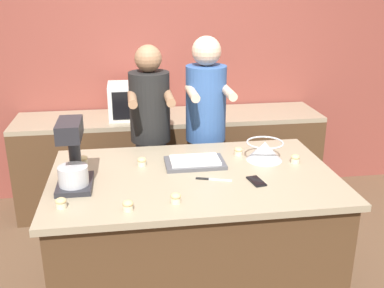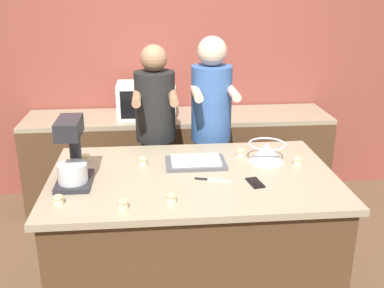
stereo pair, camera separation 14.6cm
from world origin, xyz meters
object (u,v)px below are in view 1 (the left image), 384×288
at_px(knife, 211,179).
at_px(cupcake_6, 142,162).
at_px(microwave_oven, 138,100).
at_px(cupcake_1, 295,159).
at_px(person_left, 151,143).
at_px(mixing_bowl, 265,150).
at_px(cupcake_2, 83,160).
at_px(cupcake_3, 61,203).
at_px(stand_mixer, 73,158).
at_px(cupcake_5, 176,198).
at_px(person_right, 206,137).
at_px(baking_tray, 195,162).
at_px(cupcake_0, 238,151).
at_px(cupcake_4, 128,205).
at_px(cell_phone, 256,181).

xyz_separation_m(knife, cupcake_6, (-0.40, 0.29, 0.03)).
bearing_deg(microwave_oven, cupcake_1, -54.03).
distance_m(person_left, mixing_bowl, 0.96).
bearing_deg(cupcake_2, cupcake_3, -96.32).
height_order(stand_mixer, cupcake_5, stand_mixer).
bearing_deg(person_right, stand_mixer, -137.07).
distance_m(person_left, cupcake_3, 1.25).
xyz_separation_m(person_right, baking_tray, (-0.18, -0.63, 0.05)).
relative_size(stand_mixer, cupcake_5, 6.90).
height_order(cupcake_0, cupcake_6, same).
bearing_deg(cupcake_3, knife, 15.42).
bearing_deg(person_left, cupcake_6, -98.88).
height_order(baking_tray, cupcake_0, cupcake_0).
relative_size(person_right, stand_mixer, 4.17).
bearing_deg(person_right, cupcake_4, -117.46).
relative_size(mixing_bowl, baking_tray, 0.64).
bearing_deg(cupcake_0, cupcake_2, -179.68).
relative_size(mixing_bowl, cupcake_3, 4.26).
height_order(microwave_oven, cupcake_4, microwave_oven).
distance_m(baking_tray, cupcake_0, 0.35).
bearing_deg(cupcake_1, cupcake_6, 174.48).
relative_size(cupcake_1, cupcake_3, 1.00).
bearing_deg(cupcake_0, baking_tray, -158.57).
xyz_separation_m(stand_mixer, knife, (0.80, -0.02, -0.17)).
bearing_deg(knife, microwave_oven, 104.02).
relative_size(stand_mixer, cupcake_0, 6.90).
height_order(cell_phone, cupcake_3, cupcake_3).
bearing_deg(knife, cupcake_3, -164.58).
height_order(stand_mixer, cupcake_4, stand_mixer).
distance_m(person_left, cell_phone, 1.12).
xyz_separation_m(person_right, cell_phone, (0.14, -0.96, 0.03)).
distance_m(person_right, microwave_oven, 0.84).
height_order(person_left, stand_mixer, person_left).
xyz_separation_m(mixing_bowl, cupcake_4, (-0.91, -0.58, -0.04)).
xyz_separation_m(mixing_bowl, cupcake_0, (-0.15, 0.11, -0.04)).
bearing_deg(stand_mixer, cupcake_0, 18.37).
relative_size(microwave_oven, knife, 2.42).
bearing_deg(cupcake_4, person_right, 62.54).
bearing_deg(cupcake_0, cupcake_3, -151.13).
bearing_deg(cell_phone, cupcake_4, -162.18).
height_order(stand_mixer, cupcake_1, stand_mixer).
relative_size(cell_phone, cupcake_4, 2.64).
relative_size(person_right, cupcake_2, 28.77).
relative_size(person_left, person_right, 0.97).
relative_size(cupcake_2, cupcake_6, 1.00).
relative_size(cupcake_0, cupcake_3, 1.00).
height_order(microwave_oven, cupcake_1, microwave_oven).
bearing_deg(cupcake_6, microwave_oven, 89.10).
relative_size(cupcake_5, cupcake_6, 1.00).
distance_m(person_left, cupcake_0, 0.77).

